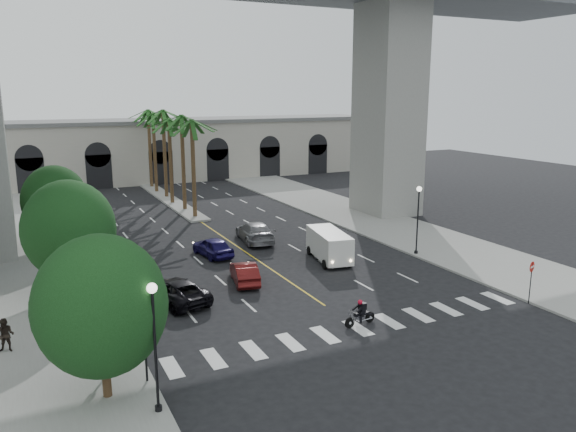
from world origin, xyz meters
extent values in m
plane|color=black|center=(0.00, 0.00, 0.00)|extent=(140.00, 140.00, 0.00)
cube|color=gray|center=(-15.00, 15.00, 0.07)|extent=(8.00, 100.00, 0.15)
cube|color=gray|center=(15.00, 15.00, 0.07)|extent=(8.00, 100.00, 0.15)
cube|color=gray|center=(0.00, 38.00, 0.10)|extent=(2.00, 24.00, 0.20)
cube|color=#B2AFA0|center=(0.00, 55.00, 4.00)|extent=(70.00, 10.00, 8.00)
cube|color=slate|center=(0.00, 55.00, 8.25)|extent=(71.00, 10.50, 0.50)
cube|color=gray|center=(18.50, 22.00, 10.40)|extent=(5.00, 6.00, 20.80)
cylinder|color=#47331E|center=(0.00, 28.00, 4.75)|extent=(0.40, 0.40, 9.50)
cylinder|color=#47331E|center=(0.10, 32.00, 4.90)|extent=(0.40, 0.40, 9.80)
cylinder|color=#47331E|center=(-0.20, 36.00, 4.65)|extent=(0.40, 0.40, 9.30)
cylinder|color=#47331E|center=(0.15, 40.00, 5.05)|extent=(0.40, 0.40, 10.10)
cylinder|color=#47331E|center=(-0.10, 44.00, 4.80)|extent=(0.40, 0.40, 9.60)
cylinder|color=#47331E|center=(0.20, 48.00, 4.95)|extent=(0.40, 0.40, 9.90)
cylinder|color=#382616|center=(-13.00, -3.00, 1.17)|extent=(0.36, 0.36, 2.34)
ellipsoid|color=black|center=(-13.00, -3.00, 4.03)|extent=(5.20, 5.20, 5.72)
cylinder|color=#382616|center=(-13.00, 10.00, 1.22)|extent=(0.36, 0.36, 2.45)
ellipsoid|color=black|center=(-13.00, 10.00, 4.22)|extent=(5.44, 5.44, 5.98)
cylinder|color=#382616|center=(-13.00, 22.00, 1.13)|extent=(0.36, 0.36, 2.27)
ellipsoid|color=black|center=(-13.00, 22.00, 3.91)|extent=(5.04, 5.04, 5.54)
cylinder|color=black|center=(-11.40, -5.00, 0.18)|extent=(0.28, 0.28, 0.36)
cylinder|color=black|center=(-11.40, -5.00, 2.60)|extent=(0.11, 0.11, 5.00)
sphere|color=white|center=(-11.40, -5.00, 5.15)|extent=(0.40, 0.40, 0.40)
cylinder|color=black|center=(-11.40, 16.00, 0.18)|extent=(0.28, 0.28, 0.36)
cylinder|color=black|center=(-11.40, 16.00, 2.60)|extent=(0.11, 0.11, 5.00)
sphere|color=white|center=(-11.40, 16.00, 5.15)|extent=(0.40, 0.40, 0.40)
cylinder|color=black|center=(11.40, 8.00, 0.18)|extent=(0.28, 0.28, 0.36)
cylinder|color=black|center=(11.40, 8.00, 2.60)|extent=(0.11, 0.11, 5.00)
sphere|color=white|center=(11.40, 8.00, 5.15)|extent=(0.40, 0.40, 0.40)
cylinder|color=black|center=(-11.30, -2.50, 1.75)|extent=(0.10, 0.10, 3.50)
cube|color=black|center=(-11.30, -2.50, 3.25)|extent=(0.25, 0.18, 0.80)
cylinder|color=black|center=(-11.30, 1.50, 1.75)|extent=(0.10, 0.10, 3.50)
cube|color=black|center=(-11.30, 1.50, 3.25)|extent=(0.25, 0.18, 0.80)
cylinder|color=black|center=(-0.40, -1.31, 0.29)|extent=(0.59, 0.17, 0.59)
cylinder|color=black|center=(0.99, -1.14, 0.29)|extent=(0.59, 0.17, 0.59)
cube|color=silver|center=(0.34, -1.22, 0.37)|extent=(0.42, 0.32, 0.25)
cube|color=black|center=(0.20, -1.24, 0.64)|extent=(0.56, 0.28, 0.20)
cube|color=black|center=(0.64, -1.19, 0.61)|extent=(0.46, 0.29, 0.12)
cylinder|color=black|center=(-0.19, -1.29, 0.86)|extent=(0.10, 0.54, 0.03)
cube|color=black|center=(0.41, -1.21, 0.98)|extent=(0.30, 0.40, 0.51)
cube|color=black|center=(0.57, -1.19, 1.02)|extent=(0.17, 0.31, 0.37)
sphere|color=red|center=(0.28, -1.23, 1.31)|extent=(0.25, 0.25, 0.25)
imported|color=#A1A2A6|center=(4.60, 9.21, 0.67)|extent=(2.04, 4.10, 1.34)
imported|color=#561111|center=(-2.72, 7.86, 0.69)|extent=(2.34, 4.40, 1.38)
imported|color=black|center=(-7.66, 6.34, 0.71)|extent=(3.48, 5.54, 1.43)
imported|color=slate|center=(1.88, 17.13, 0.83)|extent=(3.11, 5.99, 1.66)
imported|color=#17104E|center=(-2.65, 14.56, 0.74)|extent=(2.34, 4.55, 1.48)
cube|color=silver|center=(4.70, 9.70, 1.25)|extent=(2.86, 5.48, 1.93)
cube|color=black|center=(4.25, 7.28, 1.50)|extent=(1.80, 0.57, 0.82)
cylinder|color=black|center=(3.47, 8.07, 0.34)|extent=(0.39, 0.71, 0.68)
cylinder|color=black|center=(5.27, 7.73, 0.34)|extent=(0.39, 0.71, 0.68)
cylinder|color=black|center=(4.14, 11.67, 0.34)|extent=(0.39, 0.71, 0.68)
cylinder|color=black|center=(5.94, 11.34, 0.34)|extent=(0.39, 0.71, 0.68)
imported|color=black|center=(-14.62, 4.75, 1.10)|extent=(0.76, 0.56, 1.90)
imported|color=black|center=(-16.68, 3.21, 0.98)|extent=(0.97, 0.86, 1.65)
cylinder|color=black|center=(11.00, -2.94, 1.26)|extent=(0.06, 0.06, 2.52)
cylinder|color=red|center=(11.00, -2.94, 2.26)|extent=(0.61, 0.24, 0.63)
cube|color=silver|center=(11.00, -2.94, 2.26)|extent=(0.46, 0.18, 0.11)
camera|label=1|loc=(-15.46, -24.79, 12.20)|focal=35.00mm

